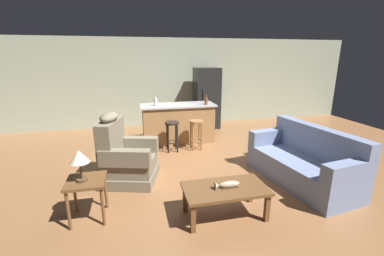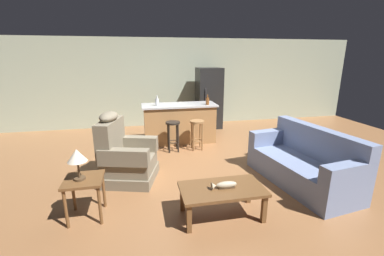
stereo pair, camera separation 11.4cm
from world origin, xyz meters
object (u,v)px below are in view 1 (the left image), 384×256
(coffee_table, at_px, (225,191))
(bar_stool_left, at_px, (172,131))
(recliner_near_lamp, at_px, (125,157))
(couch, at_px, (304,163))
(end_table, at_px, (87,187))
(bottle_short_amber, at_px, (206,101))
(table_lamp, at_px, (79,158))
(bar_stool_right, at_px, (196,130))
(fish_figurine, at_px, (227,185))
(refrigerator, at_px, (207,98))
(bottle_tall_green, at_px, (156,102))
(kitchen_island, at_px, (178,123))

(coffee_table, height_order, bar_stool_left, bar_stool_left)
(recliner_near_lamp, bearing_deg, couch, 1.94)
(end_table, bearing_deg, bottle_short_amber, 48.52)
(end_table, bearing_deg, table_lamp, -151.95)
(couch, relative_size, bottle_short_amber, 8.21)
(recliner_near_lamp, bearing_deg, table_lamp, -100.34)
(bar_stool_right, height_order, bottle_short_amber, bottle_short_amber)
(table_lamp, height_order, bar_stool_right, table_lamp)
(fish_figurine, distance_m, couch, 1.75)
(end_table, relative_size, refrigerator, 0.32)
(bar_stool_left, xyz_separation_m, bottle_short_amber, (0.91, 0.44, 0.57))
(fish_figurine, xyz_separation_m, table_lamp, (-1.82, 0.34, 0.41))
(bar_stool_right, relative_size, bottle_tall_green, 2.82)
(couch, bearing_deg, bottle_short_amber, -74.62)
(coffee_table, distance_m, bar_stool_right, 2.59)
(table_lamp, bearing_deg, fish_figurine, -10.65)
(coffee_table, xyz_separation_m, kitchen_island, (-0.06, 3.21, 0.11))
(couch, relative_size, recliner_near_lamp, 1.67)
(kitchen_island, relative_size, refrigerator, 1.02)
(table_lamp, relative_size, bottle_tall_green, 1.70)
(kitchen_island, height_order, bar_stool_left, kitchen_island)
(fish_figurine, height_order, refrigerator, refrigerator)
(coffee_table, xyz_separation_m, couch, (1.64, 0.64, -0.02))
(couch, xyz_separation_m, recliner_near_lamp, (-2.94, 0.72, 0.08))
(coffee_table, bearing_deg, bar_stool_left, 96.72)
(table_lamp, bearing_deg, end_table, 28.05)
(coffee_table, xyz_separation_m, bar_stool_right, (0.25, 2.58, 0.11))
(bar_stool_left, relative_size, bar_stool_right, 1.00)
(table_lamp, relative_size, kitchen_island, 0.23)
(table_lamp, height_order, bottle_short_amber, bottle_short_amber)
(recliner_near_lamp, height_order, refrigerator, refrigerator)
(end_table, bearing_deg, coffee_table, -11.17)
(bar_stool_left, bearing_deg, bottle_short_amber, 25.98)
(coffee_table, relative_size, end_table, 1.96)
(bar_stool_right, relative_size, bottle_short_amber, 2.79)
(coffee_table, distance_m, bar_stool_left, 2.60)
(bar_stool_right, bearing_deg, fish_figurine, -95.04)
(bar_stool_right, bearing_deg, table_lamp, -132.27)
(recliner_near_lamp, relative_size, bottle_short_amber, 4.93)
(refrigerator, distance_m, bottle_tall_green, 2.06)
(couch, distance_m, bottle_short_amber, 2.69)
(end_table, bearing_deg, bar_stool_left, 56.85)
(coffee_table, bearing_deg, bar_stool_right, 84.52)
(fish_figurine, xyz_separation_m, couch, (1.62, 0.65, -0.12))
(recliner_near_lamp, height_order, bar_stool_left, recliner_near_lamp)
(recliner_near_lamp, height_order, bottle_tall_green, recliner_near_lamp)
(bottle_short_amber, bearing_deg, table_lamp, -131.73)
(coffee_table, xyz_separation_m, bottle_tall_green, (-0.59, 3.13, 0.68))
(couch, bearing_deg, fish_figurine, 13.65)
(bar_stool_right, bearing_deg, recliner_near_lamp, -141.64)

